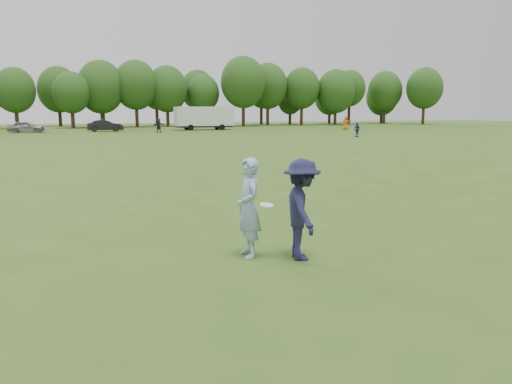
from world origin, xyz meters
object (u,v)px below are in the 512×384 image
at_px(thrower, 248,208).
at_px(player_far_d, 159,126).
at_px(player_far_c, 346,123).
at_px(player_far_b, 357,130).
at_px(cargo_trailer, 204,117).
at_px(defender, 302,209).
at_px(field_cone, 275,136).
at_px(car_e, 26,127).
at_px(car_f, 105,126).

xyz_separation_m(thrower, player_far_d, (7.34, 52.43, -0.06)).
distance_m(thrower, player_far_c, 61.47).
relative_size(player_far_b, cargo_trailer, 0.17).
xyz_separation_m(thrower, defender, (0.87, -0.50, -0.00)).
height_order(player_far_d, field_cone, player_far_d).
height_order(player_far_b, player_far_c, player_far_c).
xyz_separation_m(player_far_b, car_e, (-32.58, 22.83, -0.04)).
distance_m(defender, car_e, 59.89).
xyz_separation_m(car_e, field_cone, (24.40, -20.56, -0.56)).
xyz_separation_m(thrower, car_f, (1.52, 58.67, -0.20)).
bearing_deg(player_far_b, player_far_c, 144.92).
xyz_separation_m(defender, field_cone, (15.77, 38.70, -0.79)).
relative_size(defender, field_cone, 6.27).
xyz_separation_m(defender, car_e, (-8.63, 59.26, -0.23)).
height_order(defender, cargo_trailer, cargo_trailer).
distance_m(defender, player_far_d, 53.32).
bearing_deg(player_far_d, player_far_b, -59.23).
xyz_separation_m(car_f, cargo_trailer, (13.29, 0.59, 1.03)).
distance_m(defender, player_far_b, 43.60).
xyz_separation_m(defender, car_f, (0.65, 59.17, -0.20)).
height_order(player_far_d, cargo_trailer, cargo_trailer).
bearing_deg(player_far_b, cargo_trailer, -164.66).
relative_size(player_far_c, field_cone, 6.29).
relative_size(player_far_d, car_e, 0.42).
relative_size(thrower, field_cone, 6.28).
bearing_deg(defender, field_cone, -9.11).
distance_m(thrower, car_f, 58.69).
height_order(thrower, player_far_b, thrower).
relative_size(player_far_b, player_far_c, 0.80).
bearing_deg(thrower, player_far_c, 147.88).
height_order(defender, field_cone, defender).
bearing_deg(player_far_c, car_f, 15.20).
xyz_separation_m(player_far_c, car_f, (-31.49, 6.80, -0.20)).
distance_m(defender, player_far_c, 61.44).
relative_size(player_far_b, field_cone, 5.02).
xyz_separation_m(thrower, player_far_b, (24.82, 35.93, -0.19)).
distance_m(car_f, cargo_trailer, 13.34).
bearing_deg(player_far_c, player_far_d, 26.13).
distance_m(car_e, cargo_trailer, 22.60).
height_order(player_far_b, player_far_d, player_far_d).
bearing_deg(player_far_c, defender, 85.86).
height_order(car_e, cargo_trailer, cargo_trailer).
xyz_separation_m(defender, player_far_d, (6.47, 52.93, -0.06)).
relative_size(thrower, player_far_b, 1.25).
relative_size(thrower, player_far_c, 1.00).
xyz_separation_m(defender, cargo_trailer, (13.94, 59.76, 0.83)).
xyz_separation_m(car_f, field_cone, (15.12, -20.47, -0.60)).
relative_size(defender, player_far_c, 1.00).
bearing_deg(car_f, player_far_c, -103.74).
bearing_deg(player_far_d, defender, -112.85).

